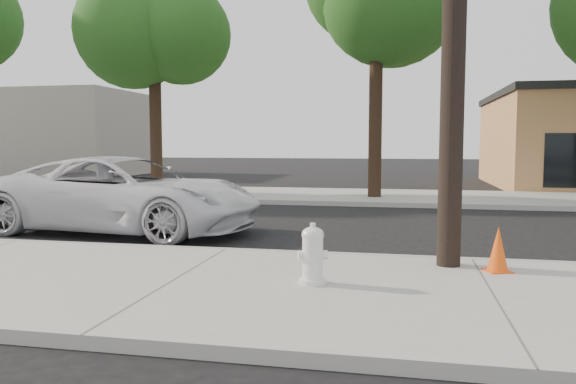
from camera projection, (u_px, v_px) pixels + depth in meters
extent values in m
plane|color=black|center=(258.00, 237.00, 11.60)|extent=(120.00, 120.00, 0.00)
cube|color=gray|center=(175.00, 285.00, 7.40)|extent=(90.00, 4.40, 0.15)
cube|color=gray|center=(318.00, 196.00, 19.89)|extent=(90.00, 5.00, 0.15)
cube|color=#9E9B93|center=(226.00, 253.00, 9.54)|extent=(90.00, 0.12, 0.16)
cube|color=gray|center=(28.00, 134.00, 34.90)|extent=(14.00, 8.00, 5.00)
cylinder|color=black|center=(156.00, 134.00, 20.60)|extent=(0.44, 0.44, 4.25)
sphere|color=#204714|center=(154.00, 36.00, 20.30)|extent=(4.20, 4.20, 4.20)
sphere|color=#204714|center=(163.00, 1.00, 19.68)|extent=(3.36, 3.36, 3.36)
cylinder|color=black|center=(375.00, 125.00, 18.59)|extent=(0.44, 0.44, 4.75)
sphere|color=#204714|center=(377.00, 3.00, 18.24)|extent=(4.80, 4.80, 4.80)
imported|color=silver|center=(126.00, 194.00, 12.20)|extent=(6.22, 3.40, 1.65)
cylinder|color=silver|center=(313.00, 281.00, 7.17)|extent=(0.35, 0.35, 0.07)
cylinder|color=silver|center=(313.00, 260.00, 7.14)|extent=(0.27, 0.27, 0.61)
ellipsoid|color=silver|center=(313.00, 235.00, 7.11)|extent=(0.29, 0.29, 0.20)
cylinder|color=silver|center=(313.00, 255.00, 7.14)|extent=(0.40, 0.24, 0.12)
cylinder|color=silver|center=(313.00, 255.00, 7.14)|extent=(0.21, 0.24, 0.16)
cube|color=#F1500C|center=(497.00, 271.00, 7.84)|extent=(0.42, 0.42, 0.02)
cone|color=#F1500C|center=(498.00, 249.00, 7.82)|extent=(0.37, 0.37, 0.64)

